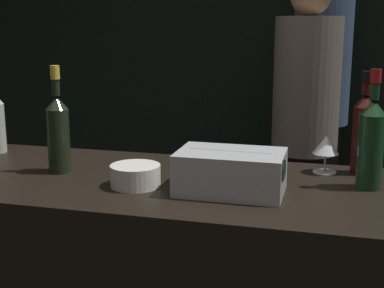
# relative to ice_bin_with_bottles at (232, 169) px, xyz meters

# --- Properties ---
(wall_back_chalkboard) EXTENTS (6.40, 0.06, 2.80)m
(wall_back_chalkboard) POSITION_rel_ice_bin_with_bottles_xyz_m (-0.15, 2.13, 0.38)
(wall_back_chalkboard) COLOR black
(wall_back_chalkboard) RESTS_ON ground_plane
(ice_bin_with_bottles) EXTENTS (0.33, 0.21, 0.13)m
(ice_bin_with_bottles) POSITION_rel_ice_bin_with_bottles_xyz_m (0.00, 0.00, 0.00)
(ice_bin_with_bottles) COLOR #B7BABF
(ice_bin_with_bottles) RESTS_ON bar_counter
(bowl_white) EXTENTS (0.16, 0.16, 0.07)m
(bowl_white) POSITION_rel_ice_bin_with_bottles_xyz_m (-0.31, -0.02, -0.04)
(bowl_white) COLOR silver
(bowl_white) RESTS_ON bar_counter
(wine_glass) EXTENTS (0.09, 0.09, 0.13)m
(wine_glass) POSITION_rel_ice_bin_with_bottles_xyz_m (0.27, 0.30, 0.02)
(wine_glass) COLOR silver
(wine_glass) RESTS_ON bar_counter
(red_wine_bottle_black_foil) EXTENTS (0.07, 0.07, 0.35)m
(red_wine_bottle_black_foil) POSITION_rel_ice_bin_with_bottles_xyz_m (0.39, 0.33, 0.08)
(red_wine_bottle_black_foil) COLOR #380F0F
(red_wine_bottle_black_foil) RESTS_ON bar_counter
(red_wine_bottle_burgundy) EXTENTS (0.08, 0.08, 0.37)m
(red_wine_bottle_burgundy) POSITION_rel_ice_bin_with_bottles_xyz_m (0.41, 0.15, 0.08)
(red_wine_bottle_burgundy) COLOR #143319
(red_wine_bottle_burgundy) RESTS_ON bar_counter
(champagne_bottle) EXTENTS (0.08, 0.08, 0.37)m
(champagne_bottle) POSITION_rel_ice_bin_with_bottles_xyz_m (-0.62, 0.07, 0.08)
(champagne_bottle) COLOR black
(champagne_bottle) RESTS_ON bar_counter
(person_in_hoodie) EXTENTS (0.35, 0.35, 1.86)m
(person_in_hoodie) POSITION_rel_ice_bin_with_bottles_xyz_m (0.21, 1.77, 0.02)
(person_in_hoodie) COLOR black
(person_in_hoodie) RESTS_ON ground_plane
(person_blond_tee) EXTENTS (0.35, 0.35, 1.71)m
(person_blond_tee) POSITION_rel_ice_bin_with_bottles_xyz_m (0.15, 1.34, -0.07)
(person_blond_tee) COLOR black
(person_blond_tee) RESTS_ON ground_plane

